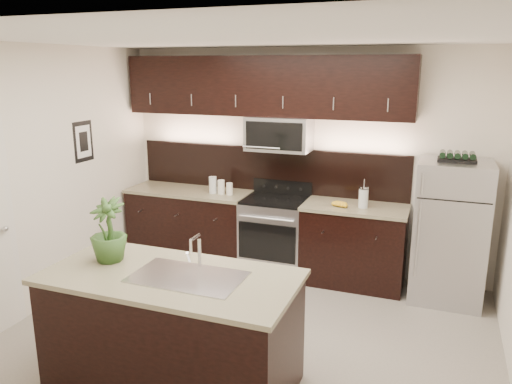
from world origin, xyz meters
The scene contains 12 objects.
ground centered at (0.00, 0.00, 0.00)m, with size 4.50×4.50×0.00m, color gray.
room_walls centered at (-0.11, -0.04, 1.70)m, with size 4.52×4.02×2.71m.
counter_run centered at (-0.46, 1.69, 0.47)m, with size 3.51×0.65×0.94m.
upper_fixtures centered at (-0.43, 1.84, 2.14)m, with size 3.49×0.40×1.66m.
island centered at (-0.29, -0.74, 0.47)m, with size 1.96×0.96×0.94m.
sink_faucet centered at (-0.14, -0.73, 0.96)m, with size 0.84×0.50×0.28m.
refrigerator centered at (1.73, 1.63, 0.77)m, with size 0.74×0.67×1.53m, color #B2B2B7.
wine_rack centered at (1.73, 1.63, 1.57)m, with size 0.38×0.23×0.09m.
plant centered at (-0.89, -0.66, 1.20)m, with size 0.29×0.29×0.52m, color #305421.
canisters centered at (-0.97, 1.64, 1.03)m, with size 0.31×0.10×0.21m.
french_press centered at (0.80, 1.64, 1.06)m, with size 0.11×0.11×0.32m.
bananas centered at (0.50, 1.61, 0.97)m, with size 0.19×0.15×0.06m, color gold.
Camera 1 is at (1.57, -3.81, 2.49)m, focal length 35.00 mm.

